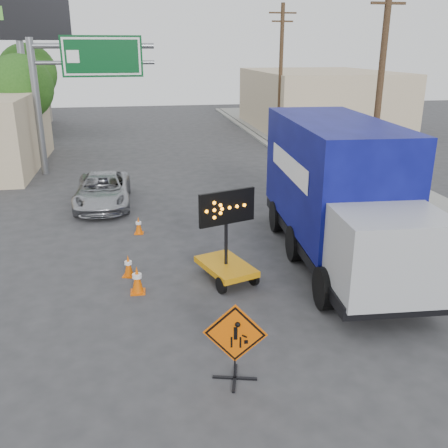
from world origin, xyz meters
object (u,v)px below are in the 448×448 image
object	(u,v)px
arrow_board	(226,260)
pickup_truck	(103,190)
construction_sign	(235,341)
box_truck	(337,200)

from	to	relation	value
arrow_board	pickup_truck	xyz separation A→B (m)	(-3.80, 7.98, 0.06)
construction_sign	box_truck	world-z (taller)	box_truck
construction_sign	box_truck	size ratio (longest dim) A/B	0.19
construction_sign	pickup_truck	size ratio (longest dim) A/B	0.36
construction_sign	pickup_truck	bearing A→B (deg)	118.86
arrow_board	box_truck	xyz separation A→B (m)	(3.62, 0.94, 1.33)
arrow_board	box_truck	bearing A→B (deg)	-4.39
construction_sign	box_truck	bearing A→B (deg)	66.63
arrow_board	pickup_truck	world-z (taller)	arrow_board
construction_sign	arrow_board	distance (m)	4.57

